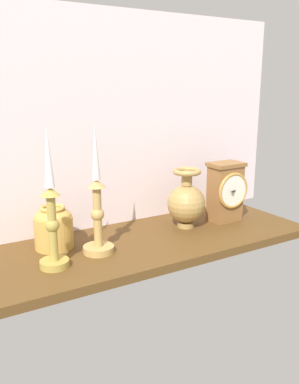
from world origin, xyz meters
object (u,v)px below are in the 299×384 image
object	(u,v)px
brass_vase_bulbous	(186,202)
brass_vase_jar	(54,227)
candlestick_tall_center	(97,213)
candlestick_tall_left	(52,217)
mantel_clock	(226,191)

from	to	relation	value
brass_vase_bulbous	brass_vase_jar	size ratio (longest dim) A/B	1.57
brass_vase_bulbous	candlestick_tall_center	bearing A→B (deg)	-171.53
candlestick_tall_left	brass_vase_jar	xyz separation A→B (cm)	(4.15, 12.26, -6.85)
brass_vase_bulbous	brass_vase_jar	xyz separation A→B (cm)	(-40.96, 4.61, -2.15)
brass_vase_jar	candlestick_tall_left	bearing A→B (deg)	-108.69
mantel_clock	brass_vase_bulbous	bearing A→B (deg)	174.68
mantel_clock	candlestick_tall_left	size ratio (longest dim) A/B	0.56
candlestick_tall_left	brass_vase_jar	world-z (taller)	candlestick_tall_left
mantel_clock	candlestick_tall_center	bearing A→B (deg)	-175.85
candlestick_tall_center	brass_vase_bulbous	xyz separation A→B (cm)	(32.03, 4.77, -2.90)
mantel_clock	candlestick_tall_left	xyz separation A→B (cm)	(-59.89, -6.28, 3.01)
candlestick_tall_center	brass_vase_jar	xyz separation A→B (cm)	(-8.93, 9.38, -5.05)
mantel_clock	brass_vase_jar	world-z (taller)	mantel_clock
candlestick_tall_center	brass_vase_jar	distance (cm)	13.90
candlestick_tall_center	brass_vase_bulbous	world-z (taller)	candlestick_tall_center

